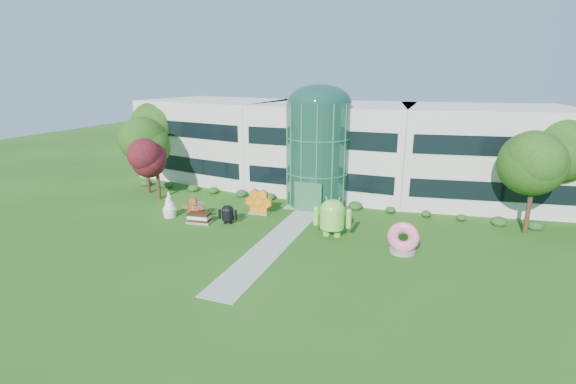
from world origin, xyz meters
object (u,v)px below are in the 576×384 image
at_px(android_green, 332,215).
at_px(donut, 403,237).
at_px(android_black, 228,213).
at_px(gingerbread, 193,209).

distance_m(android_green, donut, 5.72).
xyz_separation_m(android_green, donut, (5.55, -1.26, -0.59)).
xyz_separation_m(android_green, android_black, (-9.04, -0.41, -0.80)).
relative_size(android_green, donut, 1.50).
relative_size(donut, gingerbread, 1.02).
distance_m(donut, gingerbread, 17.79).
height_order(android_green, gingerbread, android_green).
bearing_deg(gingerbread, donut, -9.72).
bearing_deg(donut, android_green, 167.25).
distance_m(android_black, donut, 14.61).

